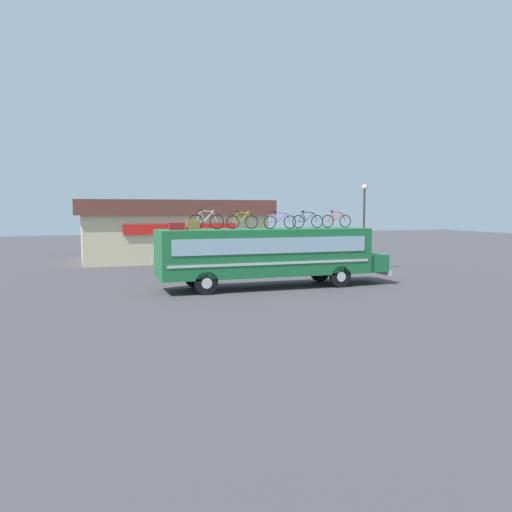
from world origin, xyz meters
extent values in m
plane|color=#423F44|center=(0.00, 0.00, 0.00)|extent=(120.00, 120.00, 0.00)
cube|color=#1E6B38|center=(0.00, 0.00, 1.82)|extent=(10.69, 2.58, 2.30)
cube|color=#1E6B38|center=(5.92, 0.00, 1.12)|extent=(1.16, 2.37, 0.91)
cube|color=#99B7C6|center=(0.00, -1.30, 2.21)|extent=(9.84, 0.04, 0.74)
cube|color=#99B7C6|center=(0.00, 1.30, 2.21)|extent=(9.84, 0.04, 0.74)
cube|color=silver|center=(0.00, -1.31, 1.36)|extent=(10.26, 0.03, 0.12)
cube|color=silver|center=(0.00, 1.31, 1.36)|extent=(10.26, 0.03, 0.12)
cube|color=silver|center=(6.56, 0.00, 0.59)|extent=(0.16, 2.45, 0.24)
cylinder|color=black|center=(3.64, -1.15, 0.55)|extent=(1.09, 0.28, 1.09)
cylinder|color=silver|center=(3.64, -1.15, 0.55)|extent=(0.49, 0.30, 0.49)
cylinder|color=black|center=(3.64, 1.15, 0.55)|extent=(1.09, 0.28, 1.09)
cylinder|color=silver|center=(3.64, 1.15, 0.55)|extent=(0.49, 0.30, 0.49)
cylinder|color=black|center=(-3.31, -1.15, 0.55)|extent=(1.09, 0.28, 1.09)
cylinder|color=silver|center=(-3.31, -1.15, 0.55)|extent=(0.49, 0.30, 0.49)
cylinder|color=black|center=(-3.31, 1.15, 0.55)|extent=(1.09, 0.28, 1.09)
cylinder|color=silver|center=(-3.31, 1.15, 0.55)|extent=(0.49, 0.30, 0.49)
cube|color=maroon|center=(-4.43, 0.06, 3.14)|extent=(0.71, 0.41, 0.33)
cube|color=olive|center=(-3.62, 0.25, 3.20)|extent=(0.61, 0.36, 0.47)
torus|color=black|center=(-3.43, 0.30, 3.33)|extent=(0.73, 0.04, 0.73)
torus|color=black|center=(-2.40, 0.30, 3.33)|extent=(0.73, 0.04, 0.73)
cylinder|color=white|center=(-3.12, 0.30, 3.61)|extent=(0.20, 0.04, 0.52)
cylinder|color=white|center=(-2.81, 0.30, 3.59)|extent=(0.48, 0.04, 0.50)
cylinder|color=white|center=(-2.90, 0.30, 3.84)|extent=(0.62, 0.04, 0.07)
cylinder|color=white|center=(-3.24, 0.30, 3.34)|extent=(0.39, 0.03, 0.05)
cylinder|color=white|center=(-3.32, 0.30, 3.60)|extent=(0.25, 0.03, 0.54)
cylinder|color=white|center=(-2.49, 0.30, 3.58)|extent=(0.22, 0.03, 0.51)
cylinder|color=silver|center=(-2.59, 0.30, 3.88)|extent=(0.03, 0.44, 0.03)
ellipsoid|color=black|center=(-3.21, 0.30, 3.90)|extent=(0.20, 0.08, 0.06)
torus|color=black|center=(-1.58, 0.32, 3.30)|extent=(0.67, 0.04, 0.67)
torus|color=black|center=(-0.60, 0.32, 3.30)|extent=(0.67, 0.04, 0.67)
cylinder|color=#B2B20C|center=(-1.28, 0.32, 3.56)|extent=(0.19, 0.04, 0.48)
cylinder|color=#B2B20C|center=(-0.99, 0.32, 3.54)|extent=(0.46, 0.04, 0.46)
cylinder|color=#B2B20C|center=(-1.07, 0.32, 3.77)|extent=(0.59, 0.04, 0.07)
cylinder|color=#B2B20C|center=(-1.39, 0.32, 3.31)|extent=(0.37, 0.03, 0.05)
cylinder|color=#B2B20C|center=(-1.47, 0.32, 3.55)|extent=(0.24, 0.03, 0.50)
cylinder|color=#B2B20C|center=(-0.69, 0.32, 3.53)|extent=(0.21, 0.03, 0.47)
cylinder|color=silver|center=(-0.77, 0.32, 3.81)|extent=(0.03, 0.44, 0.03)
ellipsoid|color=black|center=(-1.36, 0.32, 3.83)|extent=(0.20, 0.08, 0.06)
torus|color=black|center=(0.15, -0.30, 3.30)|extent=(0.66, 0.04, 0.66)
torus|color=black|center=(1.22, -0.30, 3.30)|extent=(0.66, 0.04, 0.66)
cylinder|color=purple|center=(0.47, -0.30, 3.55)|extent=(0.20, 0.04, 0.47)
cylinder|color=purple|center=(0.79, -0.30, 3.53)|extent=(0.50, 0.04, 0.46)
cylinder|color=purple|center=(0.71, -0.30, 3.76)|extent=(0.64, 0.04, 0.07)
cylinder|color=purple|center=(0.36, -0.30, 3.31)|extent=(0.41, 0.03, 0.05)
cylinder|color=purple|center=(0.27, -0.30, 3.54)|extent=(0.26, 0.03, 0.49)
cylinder|color=purple|center=(1.13, -0.30, 3.52)|extent=(0.22, 0.03, 0.46)
cylinder|color=silver|center=(1.03, -0.30, 3.80)|extent=(0.03, 0.44, 0.03)
ellipsoid|color=black|center=(0.39, -0.30, 3.82)|extent=(0.20, 0.08, 0.06)
torus|color=black|center=(1.89, 0.14, 3.31)|extent=(0.68, 0.04, 0.68)
torus|color=black|center=(2.94, 0.14, 3.31)|extent=(0.68, 0.04, 0.68)
cylinder|color=black|center=(2.20, 0.14, 3.56)|extent=(0.20, 0.04, 0.48)
cylinder|color=black|center=(2.52, 0.14, 3.55)|extent=(0.49, 0.04, 0.46)
cylinder|color=black|center=(2.44, 0.14, 3.78)|extent=(0.64, 0.04, 0.07)
cylinder|color=black|center=(2.09, 0.14, 3.32)|extent=(0.40, 0.03, 0.05)
cylinder|color=black|center=(2.00, 0.14, 3.55)|extent=(0.26, 0.03, 0.50)
cylinder|color=black|center=(2.85, 0.14, 3.54)|extent=(0.22, 0.03, 0.47)
cylinder|color=silver|center=(2.75, 0.14, 3.81)|extent=(0.03, 0.44, 0.03)
ellipsoid|color=black|center=(2.12, 0.14, 3.84)|extent=(0.20, 0.08, 0.06)
torus|color=black|center=(3.65, 0.31, 3.31)|extent=(0.68, 0.04, 0.68)
torus|color=black|center=(4.69, 0.31, 3.31)|extent=(0.68, 0.04, 0.68)
cylinder|color=red|center=(3.96, 0.31, 3.56)|extent=(0.20, 0.04, 0.49)
cylinder|color=red|center=(4.27, 0.31, 3.55)|extent=(0.48, 0.04, 0.47)
cylinder|color=red|center=(4.19, 0.31, 3.79)|extent=(0.63, 0.04, 0.07)
cylinder|color=red|center=(3.84, 0.31, 3.32)|extent=(0.40, 0.03, 0.05)
cylinder|color=red|center=(3.76, 0.31, 3.55)|extent=(0.25, 0.03, 0.51)
cylinder|color=red|center=(4.59, 0.31, 3.54)|extent=(0.22, 0.03, 0.47)
cylinder|color=silver|center=(4.50, 0.31, 3.82)|extent=(0.03, 0.44, 0.03)
ellipsoid|color=black|center=(3.88, 0.31, 3.84)|extent=(0.20, 0.08, 0.06)
cube|color=beige|center=(-1.79, 16.38, 1.77)|extent=(13.45, 7.70, 3.54)
cube|color=brown|center=(-1.79, 16.38, 4.09)|extent=(14.52, 8.32, 1.09)
cube|color=red|center=(-1.79, 12.43, 2.55)|extent=(8.07, 0.16, 0.70)
cylinder|color=#38383D|center=(8.44, 4.62, 2.62)|extent=(0.14, 0.14, 5.24)
sphere|color=#F2EDCC|center=(8.44, 4.62, 5.34)|extent=(0.34, 0.34, 0.34)
camera|label=1|loc=(-8.96, -24.15, 3.91)|focal=36.23mm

